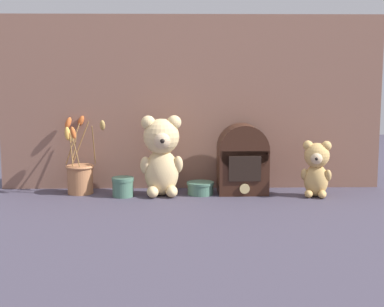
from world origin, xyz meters
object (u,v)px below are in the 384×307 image
at_px(vintage_radio, 243,160).
at_px(decorative_tin_short, 200,188).
at_px(teddy_bear_large, 161,154).
at_px(flower_vase, 80,173).
at_px(decorative_tin_tall, 123,187).
at_px(teddy_bear_medium, 316,168).

bearing_deg(vintage_radio, decorative_tin_short, -173.68).
relative_size(teddy_bear_large, vintage_radio, 1.14).
height_order(flower_vase, decorative_tin_tall, flower_vase).
distance_m(vintage_radio, decorative_tin_tall, 0.47).
relative_size(decorative_tin_tall, decorative_tin_short, 0.80).
height_order(teddy_bear_large, vintage_radio, teddy_bear_large).
height_order(teddy_bear_large, decorative_tin_short, teddy_bear_large).
xyz_separation_m(teddy_bear_large, decorative_tin_short, (0.15, 0.01, -0.14)).
bearing_deg(flower_vase, decorative_tin_short, -3.87).
bearing_deg(decorative_tin_short, teddy_bear_medium, -6.46).
xyz_separation_m(decorative_tin_tall, decorative_tin_short, (0.30, 0.03, -0.01)).
distance_m(teddy_bear_medium, decorative_tin_short, 0.45).
distance_m(teddy_bear_large, decorative_tin_short, 0.20).
distance_m(teddy_bear_large, vintage_radio, 0.32).
height_order(teddy_bear_medium, decorative_tin_short, teddy_bear_medium).
xyz_separation_m(teddy_bear_large, flower_vase, (-0.32, 0.05, -0.08)).
relative_size(vintage_radio, decorative_tin_short, 2.57).
xyz_separation_m(teddy_bear_medium, decorative_tin_tall, (-0.73, 0.02, -0.07)).
xyz_separation_m(teddy_bear_medium, decorative_tin_short, (-0.44, 0.05, -0.09)).
distance_m(teddy_bear_medium, decorative_tin_tall, 0.74).
bearing_deg(decorative_tin_short, flower_vase, 176.13).
bearing_deg(teddy_bear_medium, vintage_radio, 166.06).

